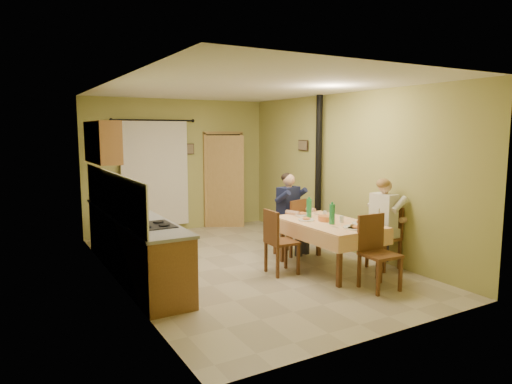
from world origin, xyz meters
TOP-DOWN VIEW (x-y plane):
  - floor at (0.00, 0.00)m, footprint 4.00×6.00m
  - room_shell at (0.00, 0.00)m, footprint 4.04×6.04m
  - kitchen_run at (-1.71, 0.40)m, footprint 0.64×3.64m
  - upper_cabinets at (-1.82, 1.70)m, footprint 0.35×1.40m
  - curtain at (-0.55, 2.90)m, footprint 1.70×0.07m
  - doorway at (1.02, 2.87)m, footprint 0.96×0.46m
  - dining_table at (0.97, -0.88)m, footprint 1.03×1.70m
  - tableware at (0.99, -0.99)m, footprint 0.79×1.60m
  - chair_far at (0.97, 0.16)m, footprint 0.52×0.52m
  - chair_near at (1.02, -1.92)m, footprint 0.46×0.46m
  - chair_right at (1.79, -1.25)m, footprint 0.43×0.43m
  - chair_left at (0.24, -0.68)m, footprint 0.43×0.43m
  - man_far at (0.96, 0.17)m, footprint 0.64×0.57m
  - man_right at (1.78, -1.25)m, footprint 0.48×0.60m
  - stove_flue at (1.90, 0.60)m, footprint 0.24×0.24m
  - picture_back at (0.25, 2.97)m, footprint 0.19×0.03m
  - picture_right at (1.97, 1.20)m, footprint 0.03×0.31m

SIDE VIEW (x-z plane):
  - floor at x=0.00m, z-range -0.01..0.01m
  - chair_right at x=1.79m, z-range -0.19..0.77m
  - chair_left at x=0.24m, z-range -0.20..0.78m
  - chair_far at x=0.97m, z-range -0.20..0.78m
  - chair_near at x=1.02m, z-range -0.21..0.79m
  - dining_table at x=0.97m, z-range 0.00..0.76m
  - kitchen_run at x=-1.71m, z-range -0.30..1.26m
  - tableware at x=0.99m, z-range 0.66..0.99m
  - man_far at x=0.96m, z-range 0.18..1.57m
  - man_right at x=1.78m, z-range 0.18..1.57m
  - stove_flue at x=1.90m, z-range -0.38..2.42m
  - doorway at x=1.02m, z-range -0.02..2.13m
  - curtain at x=-0.55m, z-range 0.15..2.37m
  - picture_back at x=0.25m, z-range 1.64..1.86m
  - room_shell at x=0.00m, z-range 0.41..3.23m
  - picture_right at x=1.97m, z-range 1.75..1.96m
  - upper_cabinets at x=-1.82m, z-range 1.60..2.30m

